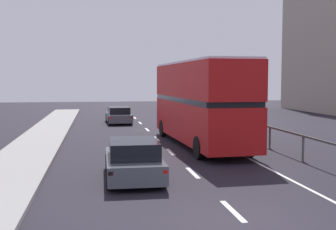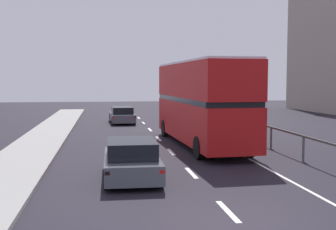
{
  "view_description": "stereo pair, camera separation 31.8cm",
  "coord_description": "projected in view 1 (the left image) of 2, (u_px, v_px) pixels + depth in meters",
  "views": [
    {
      "loc": [
        -3.48,
        -9.48,
        3.39
      ],
      "look_at": [
        -0.38,
        9.04,
        1.88
      ],
      "focal_mm": 46.37,
      "sensor_mm": 36.0,
      "label": 1
    },
    {
      "loc": [
        -3.17,
        -9.53,
        3.39
      ],
      "look_at": [
        -0.38,
        9.04,
        1.88
      ],
      "focal_mm": 46.37,
      "sensor_mm": 36.0,
      "label": 2
    }
  ],
  "objects": [
    {
      "name": "sedan_car_ahead",
      "position": [
        119.0,
        115.0,
        34.18
      ],
      "size": [
        1.96,
        4.43,
        1.3
      ],
      "rotation": [
        0.0,
        0.0,
        0.04
      ],
      "color": "#4B4D56",
      "rests_on": "ground"
    },
    {
      "name": "lane_paint_markings",
      "position": [
        222.0,
        157.0,
        19.06
      ],
      "size": [
        3.19,
        46.0,
        0.01
      ],
      "color": "silver",
      "rests_on": "ground"
    },
    {
      "name": "bridge_side_railing",
      "position": [
        285.0,
        135.0,
        19.77
      ],
      "size": [
        0.1,
        42.0,
        1.11
      ],
      "color": "#4A554F",
      "rests_on": "ground"
    },
    {
      "name": "double_decker_bus_red",
      "position": [
        200.0,
        101.0,
        22.39
      ],
      "size": [
        3.0,
        10.86,
        4.34
      ],
      "rotation": [
        0.0,
        0.0,
        0.05
      ],
      "color": "#AB1313",
      "rests_on": "ground"
    },
    {
      "name": "ground_plane",
      "position": [
        248.0,
        227.0,
        10.17
      ],
      "size": [
        74.95,
        120.0,
        0.1
      ],
      "primitive_type": "cube",
      "color": "black"
    },
    {
      "name": "hatchback_car_near",
      "position": [
        133.0,
        160.0,
        14.88
      ],
      "size": [
        1.93,
        4.22,
        1.36
      ],
      "rotation": [
        0.0,
        0.0,
        -0.01
      ],
      "color": "#494D54",
      "rests_on": "ground"
    }
  ]
}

